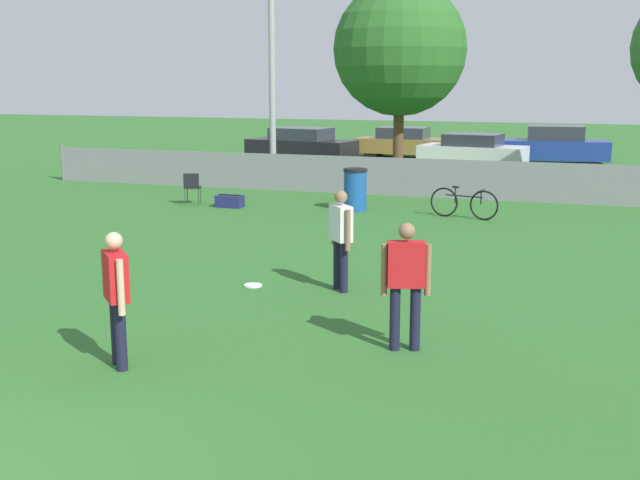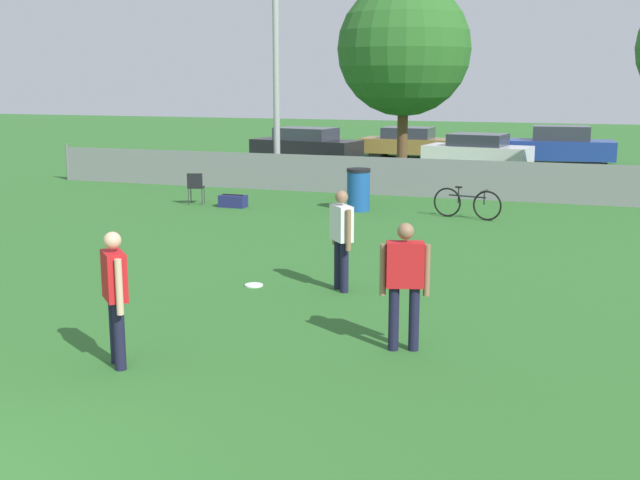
{
  "view_description": "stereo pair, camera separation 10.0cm",
  "coord_description": "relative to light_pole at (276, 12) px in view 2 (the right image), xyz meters",
  "views": [
    {
      "loc": [
        5.02,
        -4.38,
        3.29
      ],
      "look_at": [
        1.43,
        6.21,
        1.05
      ],
      "focal_mm": 45.0,
      "sensor_mm": 36.0,
      "label": 1
    },
    {
      "loc": [
        5.12,
        -4.35,
        3.29
      ],
      "look_at": [
        1.43,
        6.21,
        1.05
      ],
      "focal_mm": 45.0,
      "sensor_mm": 36.0,
      "label": 2
    }
  ],
  "objects": [
    {
      "name": "light_pole",
      "position": [
        0.0,
        0.0,
        0.0
      ],
      "size": [
        0.9,
        0.36,
        9.07
      ],
      "color": "#9E9EA3",
      "rests_on": "ground_plane"
    },
    {
      "name": "folding_chair_sideline",
      "position": [
        -0.51,
        -4.51,
        -4.8
      ],
      "size": [
        0.52,
        0.52,
        0.85
      ],
      "rotation": [
        0.0,
        0.0,
        3.46
      ],
      "color": "#333338",
      "rests_on": "ground_plane"
    },
    {
      "name": "player_defender_red",
      "position": [
        7.5,
        -14.22,
        -4.38
      ],
      "size": [
        0.59,
        0.34,
        1.6
      ],
      "rotation": [
        0.0,
        0.0,
        0.3
      ],
      "color": "#191933",
      "rests_on": "ground_plane"
    },
    {
      "name": "gear_bag_sideline",
      "position": [
        0.62,
        -4.6,
        -5.15
      ],
      "size": [
        0.7,
        0.38,
        0.34
      ],
      "color": "navy",
      "rests_on": "ground_plane"
    },
    {
      "name": "parked_car_dark",
      "position": [
        -1.79,
        7.52,
        -4.63
      ],
      "size": [
        4.69,
        2.5,
        1.35
      ],
      "rotation": [
        0.0,
        0.0,
        -0.17
      ],
      "color": "black",
      "rests_on": "ground_plane"
    },
    {
      "name": "parked_car_blue",
      "position": [
        8.14,
        9.71,
        -4.6
      ],
      "size": [
        4.25,
        2.11,
        1.5
      ],
      "rotation": [
        0.0,
        0.0,
        0.09
      ],
      "color": "black",
      "rests_on": "ground_plane"
    },
    {
      "name": "player_receiver_white",
      "position": [
        5.9,
        -11.75,
        -4.38
      ],
      "size": [
        0.46,
        0.49,
        1.6
      ],
      "rotation": [
        0.0,
        0.0,
        -0.85
      ],
      "color": "#191933",
      "rests_on": "ground_plane"
    },
    {
      "name": "player_thrower_red",
      "position": [
        4.48,
        -15.88,
        -4.38
      ],
      "size": [
        0.47,
        0.48,
        1.6
      ],
      "rotation": [
        0.0,
        0.0,
        -0.8
      ],
      "color": "#191933",
      "rests_on": "ground_plane"
    },
    {
      "name": "bicycle_sideline",
      "position": [
        6.71,
        -4.35,
        -4.94
      ],
      "size": [
        1.7,
        0.53,
        0.77
      ],
      "rotation": [
        0.0,
        0.0,
        -0.23
      ],
      "color": "black",
      "rests_on": "ground_plane"
    },
    {
      "name": "trash_bin",
      "position": [
        3.9,
        -4.08,
        -4.76
      ],
      "size": [
        0.61,
        0.61,
        1.08
      ],
      "color": "#194C99",
      "rests_on": "ground_plane"
    },
    {
      "name": "parked_car_tan",
      "position": [
        1.86,
        10.23,
        -4.67
      ],
      "size": [
        3.95,
        1.82,
        1.3
      ],
      "rotation": [
        0.0,
        0.0,
        -0.02
      ],
      "color": "black",
      "rests_on": "ground_plane"
    },
    {
      "name": "tree_near_pole",
      "position": [
        3.86,
        0.77,
        -1.12
      ],
      "size": [
        4.04,
        4.04,
        6.23
      ],
      "color": "brown",
      "rests_on": "ground_plane"
    },
    {
      "name": "frisbee_disc",
      "position": [
        4.47,
        -11.95,
        -5.29
      ],
      "size": [
        0.3,
        0.3,
        0.03
      ],
      "color": "white",
      "rests_on": "ground_plane"
    },
    {
      "name": "fence_backline",
      "position": [
        4.53,
        -1.16,
        -4.76
      ],
      "size": [
        23.25,
        0.07,
        1.21
      ],
      "color": "gray",
      "rests_on": "ground_plane"
    },
    {
      "name": "parked_car_white",
      "position": [
        5.25,
        7.25,
        -4.66
      ],
      "size": [
        4.12,
        2.31,
        1.28
      ],
      "rotation": [
        0.0,
        0.0,
        -0.13
      ],
      "color": "black",
      "rests_on": "ground_plane"
    }
  ]
}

